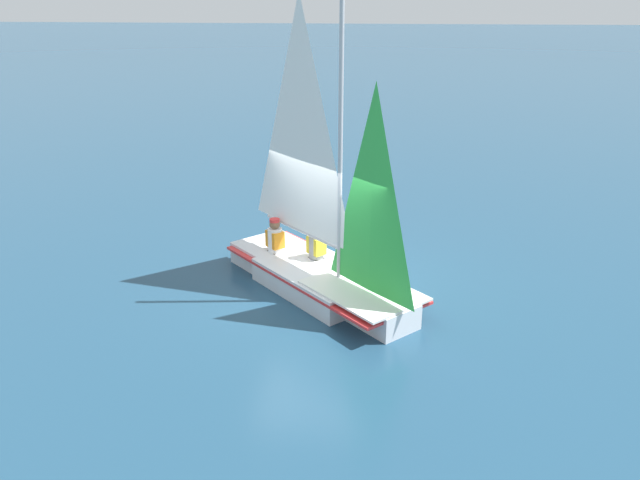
# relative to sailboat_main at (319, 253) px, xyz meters

# --- Properties ---
(ground_plane) EXTENTS (260.00, 260.00, 0.00)m
(ground_plane) POSITION_rel_sailboat_main_xyz_m (0.02, -0.02, -0.78)
(ground_plane) COLOR navy
(sailboat_main) EXTENTS (4.27, 4.24, 5.61)m
(sailboat_main) POSITION_rel_sailboat_main_xyz_m (0.00, 0.00, 0.00)
(sailboat_main) COLOR silver
(sailboat_main) RESTS_ON ground_plane
(sailor_helm) EXTENTS (0.42, 0.42, 1.16)m
(sailor_helm) POSITION_rel_sailboat_main_xyz_m (-0.12, 0.51, -0.15)
(sailor_helm) COLOR black
(sailor_helm) RESTS_ON ground_plane
(sailor_crew) EXTENTS (0.42, 0.42, 1.16)m
(sailor_crew) POSITION_rel_sailboat_main_xyz_m (-1.01, 0.75, -0.15)
(sailor_crew) COLOR black
(sailor_crew) RESTS_ON ground_plane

